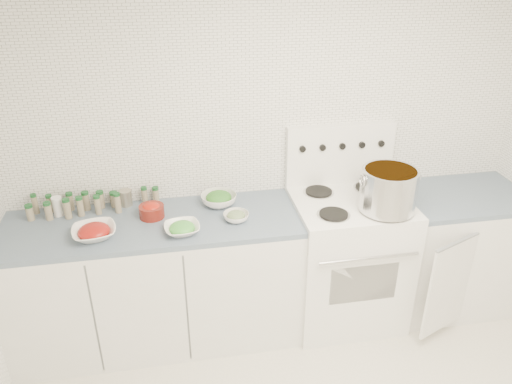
# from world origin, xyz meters

# --- Properties ---
(room_walls) EXTENTS (3.54, 3.04, 2.52)m
(room_walls) POSITION_xyz_m (0.00, 0.00, 1.56)
(room_walls) COLOR white
(room_walls) RESTS_ON ground
(counter_left) EXTENTS (1.85, 0.62, 0.90)m
(counter_left) POSITION_xyz_m (-0.82, 1.19, 0.45)
(counter_left) COLOR white
(counter_left) RESTS_ON ground
(stove) EXTENTS (0.76, 0.70, 1.36)m
(stove) POSITION_xyz_m (0.48, 1.19, 0.50)
(stove) COLOR white
(stove) RESTS_ON ground
(counter_right) EXTENTS (0.89, 0.78, 0.90)m
(counter_right) POSITION_xyz_m (1.30, 1.19, 0.45)
(counter_right) COLOR white
(counter_right) RESTS_ON ground
(stock_pot) EXTENTS (0.37, 0.35, 0.27)m
(stock_pot) POSITION_xyz_m (0.65, 1.01, 1.09)
(stock_pot) COLOR silver
(stock_pot) RESTS_ON stove
(bowl_tomato) EXTENTS (0.29, 0.29, 0.09)m
(bowl_tomato) POSITION_xyz_m (-1.15, 1.07, 0.94)
(bowl_tomato) COLOR white
(bowl_tomato) RESTS_ON counter_left
(bowl_snowpea) EXTENTS (0.23, 0.23, 0.07)m
(bowl_snowpea) POSITION_xyz_m (-0.64, 1.03, 0.93)
(bowl_snowpea) COLOR white
(bowl_snowpea) RESTS_ON counter_left
(bowl_broccoli) EXTENTS (0.24, 0.24, 0.09)m
(bowl_broccoli) POSITION_xyz_m (-0.38, 1.34, 0.94)
(bowl_broccoli) COLOR white
(bowl_broccoli) RESTS_ON counter_left
(bowl_zucchini) EXTENTS (0.17, 0.17, 0.06)m
(bowl_zucchini) POSITION_xyz_m (-0.30, 1.12, 0.93)
(bowl_zucchini) COLOR white
(bowl_zucchini) RESTS_ON counter_left
(bowl_pepper) EXTENTS (0.16, 0.16, 0.10)m
(bowl_pepper) POSITION_xyz_m (-0.82, 1.26, 0.95)
(bowl_pepper) COLOR maroon
(bowl_pepper) RESTS_ON counter_left
(salt_canister) EXTENTS (0.08, 0.08, 0.13)m
(salt_canister) POSITION_xyz_m (-1.40, 1.39, 0.96)
(salt_canister) COLOR white
(salt_canister) RESTS_ON counter_left
(tin_can) EXTENTS (0.09, 0.09, 0.11)m
(tin_can) POSITION_xyz_m (-0.99, 1.45, 0.95)
(tin_can) COLOR #9C9684
(tin_can) RESTS_ON counter_left
(spice_cluster) EXTENTS (0.82, 0.16, 0.14)m
(spice_cluster) POSITION_xyz_m (-1.23, 1.40, 0.96)
(spice_cluster) COLOR gray
(spice_cluster) RESTS_ON counter_left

